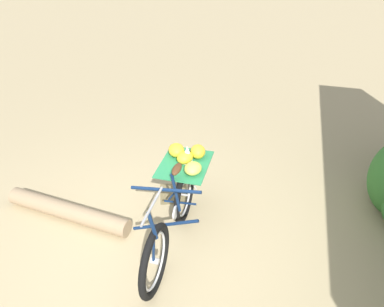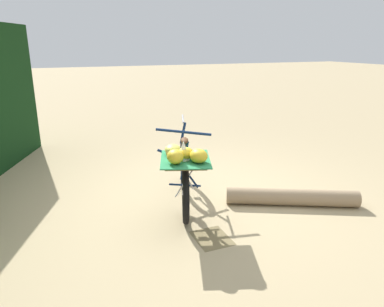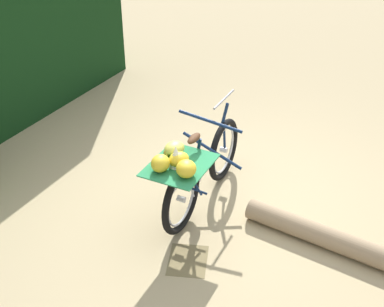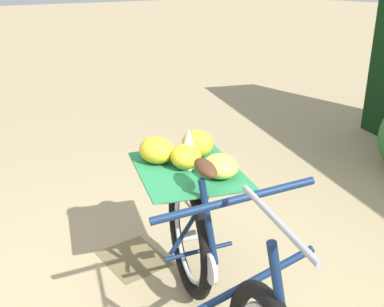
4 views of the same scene
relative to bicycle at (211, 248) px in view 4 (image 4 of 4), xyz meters
name	(u,v)px [view 4 (image 4 of 4)]	position (x,y,z in m)	size (l,w,h in m)	color
bicycle	(211,248)	(0.00, 0.00, 0.00)	(1.77, 0.96, 1.03)	black
leaf_litter_patch	(133,258)	(-0.81, 0.00, -0.50)	(0.44, 0.36, 0.01)	olive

